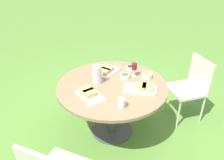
# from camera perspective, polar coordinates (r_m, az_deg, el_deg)

# --- Properties ---
(ground_plane) EXTENTS (40.00, 40.00, 0.00)m
(ground_plane) POSITION_cam_1_polar(r_m,az_deg,el_deg) (3.02, 0.00, -12.91)
(ground_plane) COLOR #5B8C38
(dining_table) EXTENTS (1.31, 1.31, 0.72)m
(dining_table) POSITION_cam_1_polar(r_m,az_deg,el_deg) (2.64, 0.00, -3.11)
(dining_table) COLOR #4C4C51
(dining_table) RESTS_ON ground_plane
(chair_near_right) EXTENTS (0.60, 0.61, 0.89)m
(chair_near_right) POSITION_cam_1_polar(r_m,az_deg,el_deg) (3.16, 20.02, -1.04)
(chair_near_right) COLOR beige
(chair_near_right) RESTS_ON ground_plane
(water_pitcher) EXTENTS (0.13, 0.12, 0.22)m
(water_pitcher) POSITION_cam_1_polar(r_m,az_deg,el_deg) (2.58, -3.92, 1.46)
(water_pitcher) COLOR silver
(water_pitcher) RESTS_ON dining_table
(wine_glass) EXTENTS (0.07, 0.07, 0.18)m
(wine_glass) POSITION_cam_1_polar(r_m,az_deg,el_deg) (2.72, 5.83, 3.41)
(wine_glass) COLOR silver
(wine_glass) RESTS_ON dining_table
(platter_bread_main) EXTENTS (0.39, 0.25, 0.07)m
(platter_bread_main) POSITION_cam_1_polar(r_m,az_deg,el_deg) (2.49, 7.93, -2.06)
(platter_bread_main) COLOR white
(platter_bread_main) RESTS_ON dining_table
(platter_charcuterie) EXTENTS (0.40, 0.35, 0.07)m
(platter_charcuterie) POSITION_cam_1_polar(r_m,az_deg,el_deg) (2.38, -5.96, -3.53)
(platter_charcuterie) COLOR white
(platter_charcuterie) RESTS_ON dining_table
(platter_sandwich_side) EXTENTS (0.29, 0.37, 0.07)m
(platter_sandwich_side) POSITION_cam_1_polar(r_m,az_deg,el_deg) (2.83, -1.65, 2.49)
(platter_sandwich_side) COLOR white
(platter_sandwich_side) RESTS_ON dining_table
(bowl_fries) EXTENTS (0.13, 0.13, 0.06)m
(bowl_fries) POSITION_cam_1_polar(r_m,az_deg,el_deg) (2.75, 9.15, 1.22)
(bowl_fries) COLOR beige
(bowl_fries) RESTS_ON dining_table
(bowl_salad) EXTENTS (0.12, 0.12, 0.05)m
(bowl_salad) POSITION_cam_1_polar(r_m,az_deg,el_deg) (2.72, 3.41, 1.11)
(bowl_salad) COLOR white
(bowl_salad) RESTS_ON dining_table
(bowl_olives) EXTENTS (0.10, 0.10, 0.04)m
(bowl_olives) POSITION_cam_1_polar(r_m,az_deg,el_deg) (2.94, 4.81, 3.31)
(bowl_olives) COLOR white
(bowl_olives) RESTS_ON dining_table
(cup_water_near) EXTENTS (0.08, 0.08, 0.10)m
(cup_water_near) POSITION_cam_1_polar(r_m,az_deg,el_deg) (2.20, 2.55, -5.98)
(cup_water_near) COLOR silver
(cup_water_near) RESTS_ON dining_table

